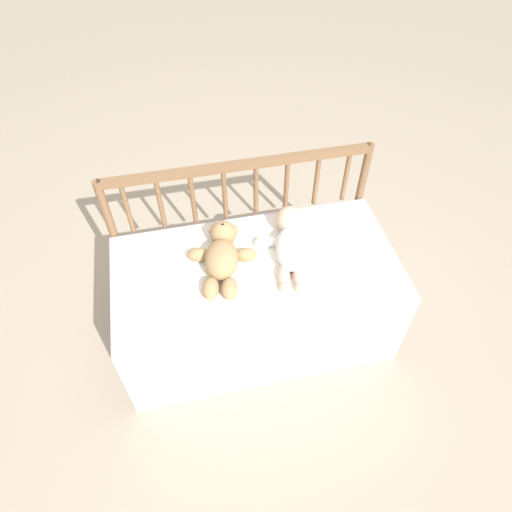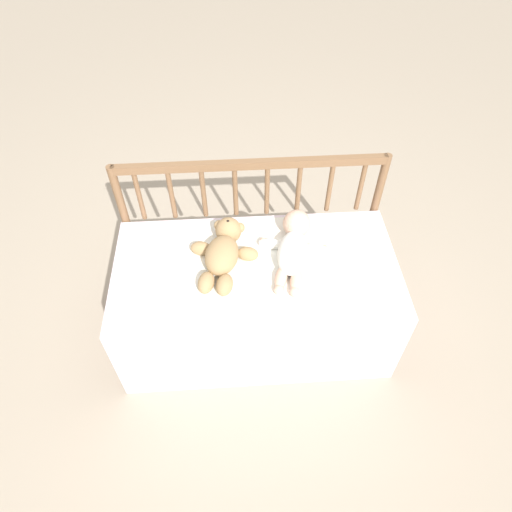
{
  "view_description": "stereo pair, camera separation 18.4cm",
  "coord_description": "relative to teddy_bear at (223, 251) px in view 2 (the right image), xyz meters",
  "views": [
    {
      "loc": [
        -0.26,
        -1.18,
        1.92
      ],
      "look_at": [
        0.0,
        0.01,
        0.53
      ],
      "focal_mm": 32.0,
      "sensor_mm": 36.0,
      "label": 1
    },
    {
      "loc": [
        -0.08,
        -1.2,
        1.92
      ],
      "look_at": [
        0.0,
        0.01,
        0.53
      ],
      "focal_mm": 32.0,
      "sensor_mm": 36.0,
      "label": 2
    }
  ],
  "objects": [
    {
      "name": "ground_plane",
      "position": [
        0.13,
        -0.05,
        -0.52
      ],
      "size": [
        12.0,
        12.0,
        0.0
      ],
      "primitive_type": "plane",
      "color": "tan"
    },
    {
      "name": "teddy_bear",
      "position": [
        0.0,
        0.0,
        0.0
      ],
      "size": [
        0.29,
        0.39,
        0.11
      ],
      "color": "tan",
      "rests_on": "crib_mattress"
    },
    {
      "name": "blanket",
      "position": [
        0.15,
        -0.03,
        -0.05
      ],
      "size": [
        0.79,
        0.52,
        0.01
      ],
      "color": "white",
      "rests_on": "crib_mattress"
    },
    {
      "name": "baby",
      "position": [
        0.29,
        0.01,
        -0.0
      ],
      "size": [
        0.31,
        0.42,
        0.12
      ],
      "color": "white",
      "rests_on": "crib_mattress"
    },
    {
      "name": "crib_mattress",
      "position": [
        0.13,
        -0.05,
        -0.28
      ],
      "size": [
        1.19,
        0.6,
        0.47
      ],
      "color": "silver",
      "rests_on": "ground_plane"
    },
    {
      "name": "crib_rail",
      "position": [
        0.13,
        0.27,
        0.03
      ],
      "size": [
        1.19,
        0.04,
        0.76
      ],
      "color": "brown",
      "rests_on": "ground_plane"
    }
  ]
}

